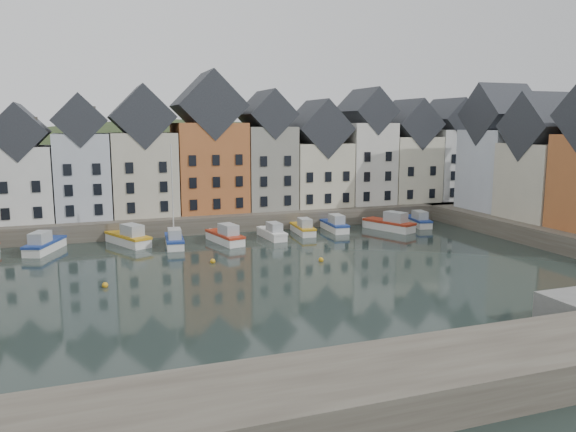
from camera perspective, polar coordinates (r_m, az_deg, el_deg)
name	(u,v)px	position (r m, az deg, el deg)	size (l,w,h in m)	color
ground	(279,281)	(47.95, -0.89, -6.57)	(260.00, 260.00, 0.00)	black
far_quay	(207,216)	(76.10, -8.24, 0.05)	(90.00, 16.00, 2.00)	#443D34
near_wall	(224,414)	(25.28, -6.49, -19.39)	(50.00, 6.00, 2.00)	#443D34
hillside	(180,296)	(105.43, -10.88, -8.01)	(153.60, 70.40, 64.00)	#29391C
far_terrace	(233,157)	(74.02, -5.62, 5.98)	(72.37, 8.16, 17.78)	beige
right_terrace	(547,161)	(72.70, 24.81, 5.14)	(8.30, 24.25, 16.36)	silver
mooring_buoys	(219,268)	(51.82, -7.03, -5.26)	(20.50, 5.50, 0.50)	#C18A16
boat_b	(44,245)	(63.60, -23.55, -2.71)	(4.18, 6.65, 2.45)	silver
boat_c	(129,238)	(64.08, -15.86, -2.16)	(4.75, 7.01, 2.59)	silver
boat_d	(174,240)	(62.12, -11.47, -2.38)	(2.36, 6.03, 11.26)	silver
boat_e	(226,237)	(62.99, -6.36, -2.09)	(3.30, 6.68, 2.46)	silver
boat_f	(272,233)	(65.19, -1.61, -1.73)	(2.10, 5.72, 2.16)	silver
boat_g	(303,228)	(67.95, 1.55, -1.27)	(2.19, 5.78, 2.17)	silver
boat_h	(334,225)	(70.14, 4.74, -0.93)	(2.23, 6.15, 2.32)	silver
boat_i	(390,224)	(71.25, 10.34, -0.81)	(4.56, 7.16, 2.64)	silver
boat_j	(417,221)	(75.12, 13.02, -0.47)	(2.72, 6.10, 2.26)	silver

